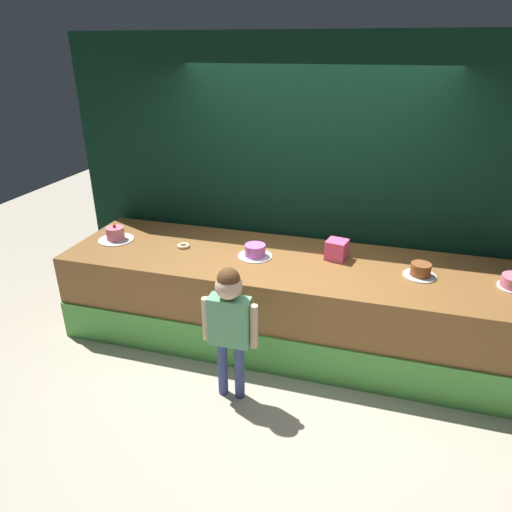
{
  "coord_description": "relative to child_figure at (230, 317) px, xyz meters",
  "views": [
    {
      "loc": [
        0.73,
        -3.17,
        2.66
      ],
      "look_at": [
        -0.29,
        0.35,
        0.96
      ],
      "focal_mm": 32.12,
      "sensor_mm": 36.0,
      "label": 1
    }
  ],
  "objects": [
    {
      "name": "stage_platform",
      "position": [
        0.3,
        0.93,
        -0.34
      ],
      "size": [
        4.33,
        1.18,
        0.85
      ],
      "color": "brown",
      "rests_on": "ground_plane"
    },
    {
      "name": "child_figure",
      "position": [
        0.0,
        0.0,
        0.0
      ],
      "size": [
        0.45,
        0.21,
        1.17
      ],
      "color": "#3F4C8C",
      "rests_on": "ground_plane"
    },
    {
      "name": "donut",
      "position": [
        -0.8,
        0.94,
        0.11
      ],
      "size": [
        0.12,
        0.12,
        0.03
      ],
      "primitive_type": "torus",
      "color": "beige",
      "rests_on": "stage_platform"
    },
    {
      "name": "pink_box",
      "position": [
        0.67,
        1.09,
        0.18
      ],
      "size": [
        0.21,
        0.21,
        0.18
      ],
      "primitive_type": "cube",
      "rotation": [
        0.0,
        0.0,
        -0.21
      ],
      "color": "#F8518D",
      "rests_on": "stage_platform"
    },
    {
      "name": "cake_center_left",
      "position": [
        -0.07,
        0.93,
        0.14
      ],
      "size": [
        0.32,
        0.32,
        0.12
      ],
      "color": "white",
      "rests_on": "stage_platform"
    },
    {
      "name": "ground_plane",
      "position": [
        0.3,
        0.35,
        -0.76
      ],
      "size": [
        12.0,
        12.0,
        0.0
      ],
      "primitive_type": "plane",
      "color": "#BCB29E"
    },
    {
      "name": "curtain_backdrop",
      "position": [
        0.3,
        1.62,
        0.63
      ],
      "size": [
        5.05,
        0.08,
        2.78
      ],
      "primitive_type": "cube",
      "color": "black",
      "rests_on": "ground_plane"
    },
    {
      "name": "cake_far_left",
      "position": [
        -1.54,
        0.92,
        0.15
      ],
      "size": [
        0.36,
        0.36,
        0.17
      ],
      "color": "white",
      "rests_on": "stage_platform"
    },
    {
      "name": "cake_center_right",
      "position": [
        1.41,
        0.94,
        0.14
      ],
      "size": [
        0.28,
        0.28,
        0.12
      ],
      "color": "white",
      "rests_on": "stage_platform"
    }
  ]
}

